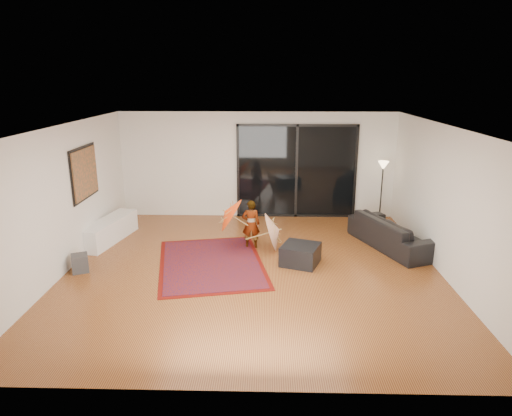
{
  "coord_description": "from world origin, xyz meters",
  "views": [
    {
      "loc": [
        0.27,
        -8.01,
        3.54
      ],
      "look_at": [
        0.04,
        0.42,
        1.1
      ],
      "focal_mm": 32.0,
      "sensor_mm": 36.0,
      "label": 1
    }
  ],
  "objects_px": {
    "media_console": "(110,230)",
    "ottoman": "(300,254)",
    "child": "(251,224)",
    "sofa": "(393,233)"
  },
  "relations": [
    {
      "from": "media_console",
      "to": "sofa",
      "type": "relative_size",
      "value": 0.8
    },
    {
      "from": "sofa",
      "to": "ottoman",
      "type": "height_order",
      "value": "sofa"
    },
    {
      "from": "child",
      "to": "media_console",
      "type": "bearing_deg",
      "value": -9.63
    },
    {
      "from": "media_console",
      "to": "child",
      "type": "height_order",
      "value": "child"
    },
    {
      "from": "sofa",
      "to": "child",
      "type": "xyz_separation_m",
      "value": [
        -3.03,
        -0.1,
        0.2
      ]
    },
    {
      "from": "sofa",
      "to": "media_console",
      "type": "bearing_deg",
      "value": 66.19
    },
    {
      "from": "child",
      "to": "sofa",
      "type": "bearing_deg",
      "value": 177.98
    },
    {
      "from": "media_console",
      "to": "ottoman",
      "type": "relative_size",
      "value": 2.62
    },
    {
      "from": "media_console",
      "to": "child",
      "type": "bearing_deg",
      "value": 5.78
    },
    {
      "from": "sofa",
      "to": "ottoman",
      "type": "distance_m",
      "value": 2.26
    }
  ]
}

